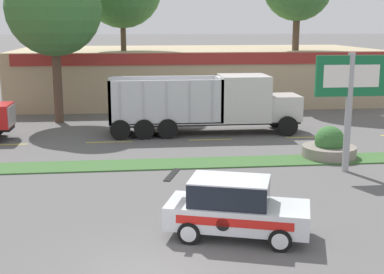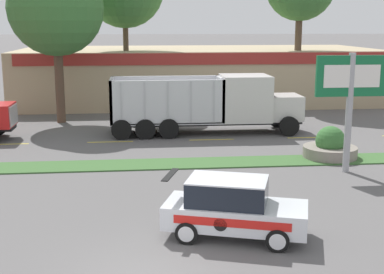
# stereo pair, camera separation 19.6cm
# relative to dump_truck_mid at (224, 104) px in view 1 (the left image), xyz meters

# --- Properties ---
(grass_verge) EXTENTS (120.00, 1.84, 0.06)m
(grass_verge) POSITION_rel_dump_truck_mid_xyz_m (-4.72, -6.69, -1.61)
(grass_verge) COLOR #3D6633
(grass_verge) RESTS_ON ground_plane
(centre_line_3) EXTENTS (2.40, 0.14, 0.01)m
(centre_line_3) POSITION_rel_dump_truck_mid_xyz_m (-11.82, -1.77, -1.64)
(centre_line_3) COLOR yellow
(centre_line_3) RESTS_ON ground_plane
(centre_line_4) EXTENTS (2.40, 0.14, 0.01)m
(centre_line_4) POSITION_rel_dump_truck_mid_xyz_m (-6.42, -1.77, -1.64)
(centre_line_4) COLOR yellow
(centre_line_4) RESTS_ON ground_plane
(centre_line_5) EXTENTS (2.40, 0.14, 0.01)m
(centre_line_5) POSITION_rel_dump_truck_mid_xyz_m (-1.02, -1.77, -1.64)
(centre_line_5) COLOR yellow
(centre_line_5) RESTS_ON ground_plane
(centre_line_6) EXTENTS (2.40, 0.14, 0.01)m
(centre_line_6) POSITION_rel_dump_truck_mid_xyz_m (4.38, -1.77, -1.64)
(centre_line_6) COLOR yellow
(centre_line_6) RESTS_ON ground_plane
(dump_truck_mid) EXTENTS (10.80, 2.85, 3.28)m
(dump_truck_mid) POSITION_rel_dump_truck_mid_xyz_m (0.00, 0.00, 0.00)
(dump_truck_mid) COLOR black
(dump_truck_mid) RESTS_ON ground_plane
(rally_car) EXTENTS (4.43, 2.90, 1.78)m
(rally_car) POSITION_rel_dump_truck_mid_xyz_m (-2.25, -15.04, -0.75)
(rally_car) COLOR silver
(rally_car) RESTS_ON ground_plane
(store_sign_post) EXTENTS (2.95, 0.28, 4.97)m
(store_sign_post) POSITION_rel_dump_truck_mid_xyz_m (3.74, -8.60, 1.90)
(store_sign_post) COLOR #9E9EA3
(store_sign_post) RESTS_ON ground_plane
(stone_planter) EXTENTS (2.48, 2.48, 1.51)m
(stone_planter) POSITION_rel_dump_truck_mid_xyz_m (3.88, -6.31, -1.13)
(stone_planter) COLOR gray
(stone_planter) RESTS_ON ground_plane
(store_building_backdrop) EXTENTS (27.76, 12.10, 4.16)m
(store_building_backdrop) POSITION_rel_dump_truck_mid_xyz_m (-0.06, 13.48, 0.44)
(store_building_backdrop) COLOR tan
(store_building_backdrop) RESTS_ON ground_plane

